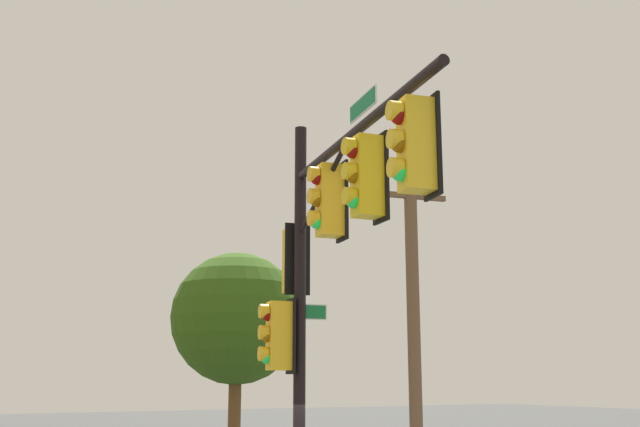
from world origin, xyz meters
TOP-DOWN VIEW (x-y plane):
  - signal_pole_assembly at (1.35, -0.33)m, footprint 5.78×1.64m
  - utility_pole at (-2.85, 4.45)m, footprint 0.44×1.79m
  - tree_near at (-6.88, 1.87)m, footprint 3.33×3.33m

SIDE VIEW (x-z plane):
  - utility_pole at x=-2.85m, z-range 0.12..7.80m
  - tree_near at x=-6.88m, z-range 1.35..7.43m
  - signal_pole_assembly at x=1.35m, z-range 1.17..8.33m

